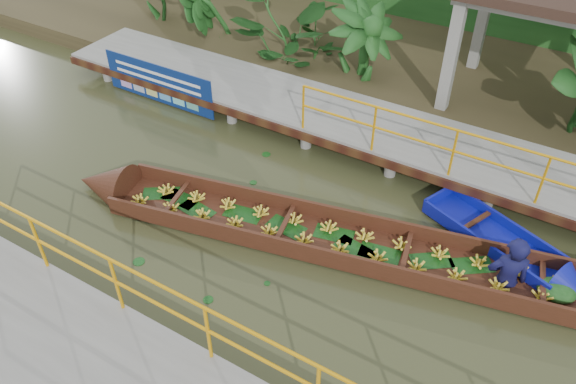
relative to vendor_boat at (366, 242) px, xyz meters
The scene contains 8 objects.
ground 1.59m from the vendor_boat, 166.02° to the right, with size 80.00×80.00×0.00m, color #2B2D16.
land_strip 7.28m from the vendor_boat, 102.06° to the left, with size 30.00×8.00×0.45m, color #2D2716.
far_dock 3.41m from the vendor_boat, 116.22° to the left, with size 16.00×2.06×1.66m.
pavilion 6.62m from the vendor_boat, 75.98° to the left, with size 4.40×3.00×3.00m.
vendor_boat is the anchor object (origin of this frame).
moored_blue_boat 2.81m from the vendor_boat, 23.25° to the left, with size 3.20×1.91×0.75m.
blue_banner 6.83m from the vendor_boat, 162.08° to the left, with size 3.23×0.04×1.01m.
tropical_plants 5.78m from the vendor_boat, 120.04° to the left, with size 14.37×1.37×1.71m.
Camera 1 is at (3.95, -6.30, 7.10)m, focal length 35.00 mm.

